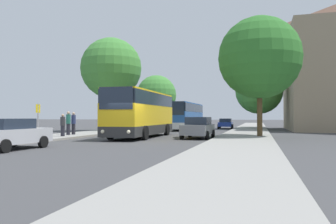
# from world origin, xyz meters

# --- Properties ---
(ground_plane) EXTENTS (300.00, 300.00, 0.00)m
(ground_plane) POSITION_xyz_m (0.00, 0.00, 0.00)
(ground_plane) COLOR #424244
(ground_plane) RESTS_ON ground
(sidewalk_left) EXTENTS (4.00, 120.00, 0.15)m
(sidewalk_left) POSITION_xyz_m (-7.00, 0.00, 0.07)
(sidewalk_left) COLOR gray
(sidewalk_left) RESTS_ON ground_plane
(sidewalk_right) EXTENTS (4.00, 120.00, 0.15)m
(sidewalk_right) POSITION_xyz_m (7.00, 0.00, 0.07)
(sidewalk_right) COLOR gray
(sidewalk_right) RESTS_ON ground_plane
(bus_front) EXTENTS (3.00, 10.30, 3.56)m
(bus_front) POSITION_xyz_m (-0.87, 4.34, 1.89)
(bus_front) COLOR #2D2D2D
(bus_front) RESTS_ON ground_plane
(bus_middle) EXTENTS (2.87, 11.82, 3.27)m
(bus_middle) POSITION_xyz_m (-0.76, 19.68, 1.75)
(bus_middle) COLOR silver
(bus_middle) RESTS_ON ground_plane
(parked_car_left_curb) EXTENTS (2.22, 4.22, 1.53)m
(parked_car_left_curb) POSITION_xyz_m (-3.80, -6.54, 0.80)
(parked_car_left_curb) COLOR #B7B7BC
(parked_car_left_curb) RESTS_ON ground_plane
(parked_car_right_near) EXTENTS (2.12, 3.99, 1.59)m
(parked_car_right_near) POSITION_xyz_m (3.69, 4.09, 0.82)
(parked_car_right_near) COLOR slate
(parked_car_right_near) RESTS_ON ground_plane
(parked_car_right_far) EXTENTS (2.00, 4.19, 1.36)m
(parked_car_right_far) POSITION_xyz_m (3.70, 24.91, 0.72)
(parked_car_right_far) COLOR #233D9E
(parked_car_right_far) RESTS_ON ground_plane
(bus_stop_sign) EXTENTS (0.08, 0.45, 2.40)m
(bus_stop_sign) POSITION_xyz_m (-7.16, 0.09, 1.64)
(bus_stop_sign) COLOR gray
(bus_stop_sign) RESTS_ON sidewalk_left
(pedestrian_waiting_near) EXTENTS (0.36, 0.36, 1.84)m
(pedestrian_waiting_near) POSITION_xyz_m (-6.74, 4.06, 1.09)
(pedestrian_waiting_near) COLOR #23232D
(pedestrian_waiting_near) RESTS_ON sidewalk_left
(pedestrian_waiting_far) EXTENTS (0.36, 0.36, 1.68)m
(pedestrian_waiting_far) POSITION_xyz_m (-6.16, 1.63, 0.99)
(pedestrian_waiting_far) COLOR #23232D
(pedestrian_waiting_far) RESTS_ON sidewalk_left
(pedestrian_walking_back) EXTENTS (0.36, 0.36, 1.90)m
(pedestrian_walking_back) POSITION_xyz_m (-6.75, 3.32, 1.12)
(pedestrian_walking_back) COLOR #23232D
(pedestrian_walking_back) RESTS_ON sidewalk_left
(tree_left_near) EXTENTS (6.70, 6.70, 10.19)m
(tree_left_near) POSITION_xyz_m (-7.70, 13.24, 6.98)
(tree_left_near) COLOR brown
(tree_left_near) RESTS_ON sidewalk_left
(tree_left_far) EXTENTS (6.34, 6.34, 8.07)m
(tree_left_far) POSITION_xyz_m (-7.69, 29.75, 5.05)
(tree_left_far) COLOR brown
(tree_left_far) RESTS_ON sidewalk_left
(tree_right_near) EXTENTS (5.93, 5.93, 7.75)m
(tree_right_near) POSITION_xyz_m (8.08, 23.11, 4.93)
(tree_right_near) COLOR #513D23
(tree_right_near) RESTS_ON sidewalk_right
(tree_right_mid) EXTENTS (6.25, 6.25, 9.09)m
(tree_right_mid) POSITION_xyz_m (8.11, 5.84, 6.10)
(tree_right_mid) COLOR #513D23
(tree_right_mid) RESTS_ON sidewalk_right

